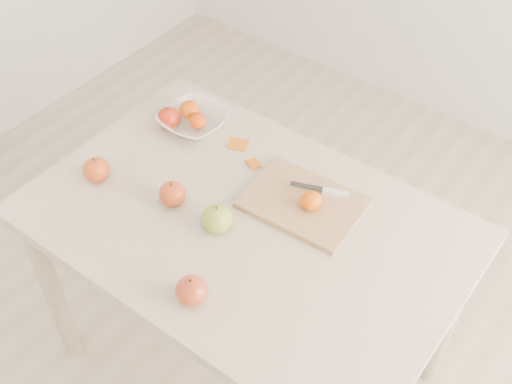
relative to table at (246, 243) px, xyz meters
The scene contains 15 objects.
ground 0.65m from the table, ahead, with size 3.50×3.50×0.00m, color #C6B293.
table is the anchor object (origin of this frame).
cutting_board 0.20m from the table, 56.44° to the left, with size 0.32×0.24×0.02m, color tan.
board_tangerine 0.23m from the table, 46.87° to the left, with size 0.06×0.06×0.05m, color #D25207.
fruit_bowl 0.46m from the table, 149.37° to the left, with size 0.21×0.21×0.05m, color white.
bowl_tangerine_near 0.49m from the table, 149.88° to the left, with size 0.07×0.07×0.06m, color #CB5407.
bowl_tangerine_far 0.43m from the table, 149.04° to the left, with size 0.06×0.06×0.05m, color #DB4907.
orange_peel_a 0.33m from the table, 131.75° to the left, with size 0.06×0.04×0.00m, color #CD630E.
orange_peel_b 0.25m from the table, 121.02° to the left, with size 0.04×0.04×0.00m, color #D2550E.
paring_knife 0.29m from the table, 56.47° to the left, with size 0.17×0.07×0.01m.
apple_green 0.16m from the table, 120.68° to the right, with size 0.09×0.09×0.08m, color olive.
apple_red_a 0.50m from the table, 158.13° to the left, with size 0.07×0.07×0.07m, color #92050B.
apple_red_b 0.25m from the table, 161.26° to the right, with size 0.08×0.08×0.07m, color maroon.
apple_red_c 0.32m from the table, 78.81° to the right, with size 0.08×0.08×0.07m, color maroon.
apple_red_d 0.49m from the table, 163.92° to the right, with size 0.08×0.08×0.07m, color #9F1311.
Camera 1 is at (0.75, -0.94, 2.06)m, focal length 45.00 mm.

